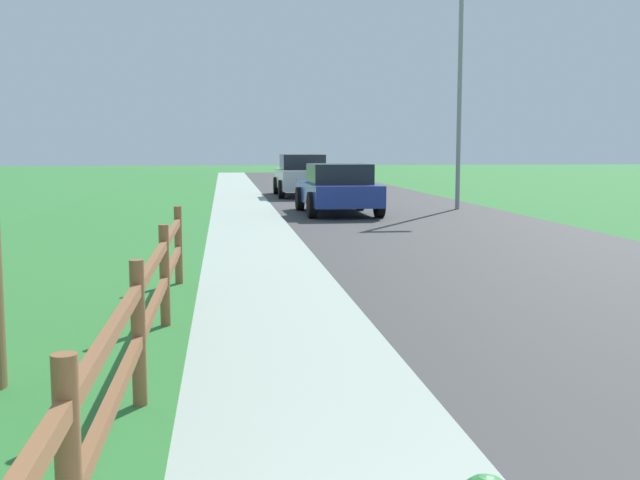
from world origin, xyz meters
The scene contains 8 objects.
ground_plane centered at (0.00, 25.00, 0.00)m, with size 120.00×120.00×0.00m, color #327B35.
road_asphalt centered at (3.50, 27.00, 0.00)m, with size 7.00×66.00×0.01m, color #3B3B3B.
curb_concrete centered at (-3.00, 27.00, 0.00)m, with size 6.00×66.00×0.01m, color #A1B1A3.
grass_verge centered at (-4.50, 27.00, 0.01)m, with size 5.00×66.00×0.00m, color #327B35.
rail_fence centered at (-2.28, 4.41, 0.65)m, with size 0.11×10.83×1.12m.
parked_suv_blue centered at (1.72, 21.27, 0.74)m, with size 2.22×4.47×1.48m.
parked_car_silver centered at (1.53, 29.93, 0.84)m, with size 2.11×4.94×1.68m.
street_lamp centered at (5.87, 22.60, 4.20)m, with size 1.17×0.20×7.16m.
Camera 1 is at (-1.63, -1.45, 1.95)m, focal length 43.76 mm.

